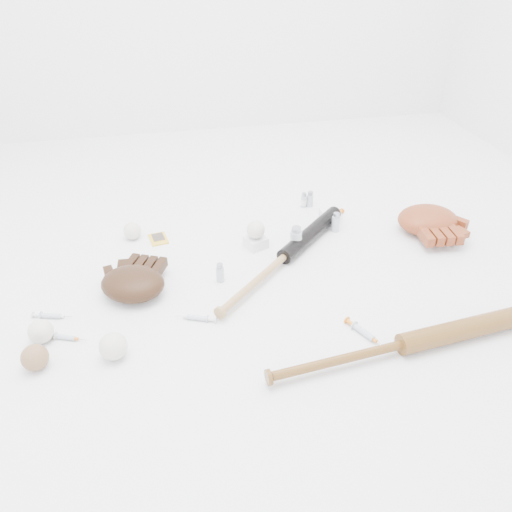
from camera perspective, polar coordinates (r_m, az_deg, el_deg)
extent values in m
plane|color=white|center=(1.74, 0.72, -2.15)|extent=(3.00, 3.00, 0.00)
cube|color=gold|center=(1.96, -11.10, 1.93)|extent=(0.08, 0.10, 0.00)
cube|color=white|center=(1.88, -0.03, 1.62)|extent=(0.09, 0.09, 0.04)
sphere|color=silver|center=(1.85, -0.03, 3.04)|extent=(0.07, 0.07, 0.07)
sphere|color=silver|center=(1.59, -23.39, -7.92)|extent=(0.07, 0.07, 0.07)
sphere|color=silver|center=(1.98, -13.96, 2.80)|extent=(0.07, 0.07, 0.07)
sphere|color=silver|center=(1.47, -16.00, -9.89)|extent=(0.08, 0.08, 0.08)
sphere|color=olive|center=(1.51, -23.96, -10.55)|extent=(0.07, 0.07, 0.07)
cylinder|color=#ABB6BC|center=(2.15, 5.48, 6.39)|extent=(0.03, 0.03, 0.07)
cylinder|color=#ABB6BC|center=(2.16, 6.19, 6.50)|extent=(0.03, 0.03, 0.07)
cylinder|color=#ABB6BC|center=(1.99, 9.11, 3.84)|extent=(0.03, 0.03, 0.08)
cylinder|color=#ABB6BC|center=(1.84, 4.58, 1.91)|extent=(0.04, 0.04, 0.10)
cylinder|color=#ABB6BC|center=(1.69, -4.13, -1.90)|extent=(0.03, 0.03, 0.07)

